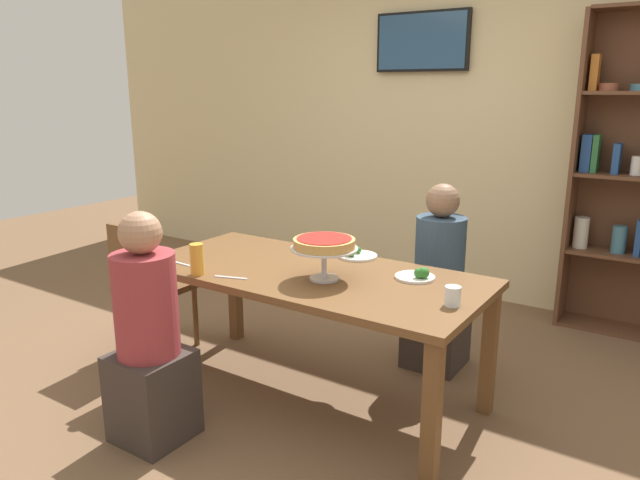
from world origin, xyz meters
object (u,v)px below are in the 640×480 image
Objects in this scene: water_glass_clear_near at (453,296)px; deep_dish_pizza_stand at (324,246)px; dining_table at (310,286)px; cutlery_knife_near at (180,263)px; cutlery_fork_near at (231,277)px; water_glass_clear_far at (146,253)px; diner_far_right at (438,290)px; salad_plate_far_diner at (419,275)px; diner_near_left at (149,345)px; beer_glass_amber_tall at (197,259)px; television at (422,42)px; chair_head_west at (146,282)px; salad_plate_near_diner at (357,255)px.

deep_dish_pizza_stand is at bearing -179.59° from water_glass_clear_near.
cutlery_knife_near reaches higher than dining_table.
water_glass_clear_far is at bearing 166.08° from cutlery_fork_near.
diner_far_right is 5.57× the size of salad_plate_far_diner.
cutlery_fork_near is at bearing -129.84° from dining_table.
diner_near_left reaches higher than cutlery_fork_near.
beer_glass_amber_tall is at bearing -37.96° from diner_far_right.
salad_plate_far_diner reaches higher than cutlery_knife_near.
beer_glass_amber_tall is (-0.46, -0.38, 0.17)m from dining_table.
diner_near_left is 0.60m from cutlery_knife_near.
diner_far_right is 1.74m from water_glass_clear_far.
television is at bearing 87.49° from beer_glass_amber_tall.
dining_table is 2.39× the size of television.
chair_head_west is 0.52m from water_glass_clear_far.
beer_glass_amber_tall is at bearing -166.78° from water_glass_clear_near.
deep_dish_pizza_stand is 3.58× the size of water_glass_clear_far.
water_glass_clear_near is at bearing 25.63° from diner_far_right.
dining_table is at bearing -28.72° from diner_near_left.
diner_near_left is 6.39× the size of cutlery_knife_near.
chair_head_west is 0.86m from beer_glass_amber_tall.
salad_plate_near_diner is (0.08, 0.37, 0.10)m from dining_table.
diner_near_left is 1.00× the size of diner_far_right.
television is 3.27m from diner_near_left.
diner_far_right reaches higher than chair_head_west.
deep_dish_pizza_stand is at bearing -39.45° from diner_near_left.
cutlery_fork_near is at bearing 15.42° from beer_glass_amber_tall.
diner_far_right is 5.03× the size of salad_plate_near_diner.
salad_plate_far_diner is at bearing 11.71° from diner_far_right.
salad_plate_near_diner reaches higher than cutlery_fork_near.
chair_head_west is 9.03× the size of water_glass_clear_far.
salad_plate_near_diner is 1.37× the size of beer_glass_amber_tall.
deep_dish_pizza_stand reaches higher than cutlery_knife_near.
water_glass_clear_near is (2.03, 0.03, 0.30)m from chair_head_west.
chair_head_west is at bearing 160.19° from beer_glass_amber_tall.
salad_plate_near_diner is 1.27× the size of cutlery_knife_near.
cutlery_knife_near is (0.52, -0.18, 0.26)m from chair_head_west.
cutlery_knife_near is at bearing -171.88° from water_glass_clear_near.
cutlery_fork_near is (0.18, 0.05, -0.08)m from beer_glass_amber_tall.
deep_dish_pizza_stand reaches higher than beer_glass_amber_tall.
salad_plate_near_diner is (-0.35, -0.39, 0.26)m from diner_far_right.
deep_dish_pizza_stand is 1.67× the size of salad_plate_far_diner.
chair_head_west is 2.06m from water_glass_clear_near.
television is at bearing -149.97° from diner_far_right.
cutlery_knife_near is (-1.52, -0.22, -0.04)m from water_glass_clear_near.
water_glass_clear_far is (-0.95, -0.73, 0.03)m from salad_plate_near_diner.
dining_table is at bearing 39.53° from beer_glass_amber_tall.
water_glass_clear_far is (-0.52, -2.47, -1.26)m from television.
water_glass_clear_near is at bearing 13.22° from beer_glass_amber_tall.
television is at bearing 118.39° from water_glass_clear_near.
cutlery_knife_near is at bearing 157.46° from cutlery_fork_near.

